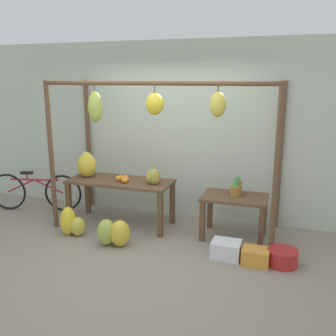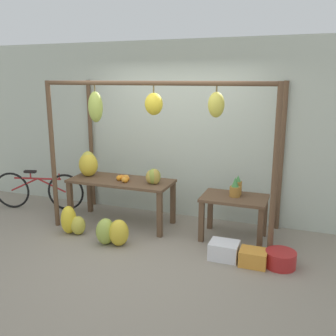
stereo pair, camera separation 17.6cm
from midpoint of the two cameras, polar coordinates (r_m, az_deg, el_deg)
ground_plane at (r=5.00m, az=-5.13°, el=-12.95°), size 20.00×20.00×0.00m
shop_wall_back at (r=6.02m, az=0.69°, el=5.67°), size 8.00×0.08×2.80m
stall_awning at (r=5.16m, az=-2.75°, el=6.17°), size 3.26×1.20×2.19m
display_table_main at (r=5.80m, az=-8.13°, el=-2.84°), size 1.60×0.66×0.71m
display_table_side at (r=5.34m, az=9.16°, el=-5.55°), size 0.90×0.60×0.62m
banana_pile_on_table at (r=6.02m, az=-13.16°, el=0.40°), size 0.37×0.35×0.40m
orange_pile at (r=5.68m, az=-7.69°, el=-1.64°), size 0.22×0.23×0.09m
pineapple_cluster at (r=5.32m, az=9.43°, el=-2.87°), size 0.15×0.24×0.28m
banana_pile_ground_left at (r=5.66m, az=-15.37°, el=-8.07°), size 0.40×0.27×0.42m
banana_pile_ground_right at (r=5.21m, az=-9.33°, el=-9.72°), size 0.53×0.36×0.37m
fruit_crate_white at (r=4.89m, az=7.82°, el=-12.20°), size 0.36×0.29×0.22m
blue_bucket at (r=4.86m, az=16.03°, el=-12.96°), size 0.37×0.37×0.20m
parked_bicycle at (r=6.82m, az=-20.29°, el=-3.38°), size 1.58×0.42×0.69m
papaya_pile at (r=5.48m, az=-3.14°, el=-1.35°), size 0.25×0.21×0.23m
fruit_crate_purple at (r=4.81m, az=12.15°, el=-13.02°), size 0.33×0.26×0.20m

